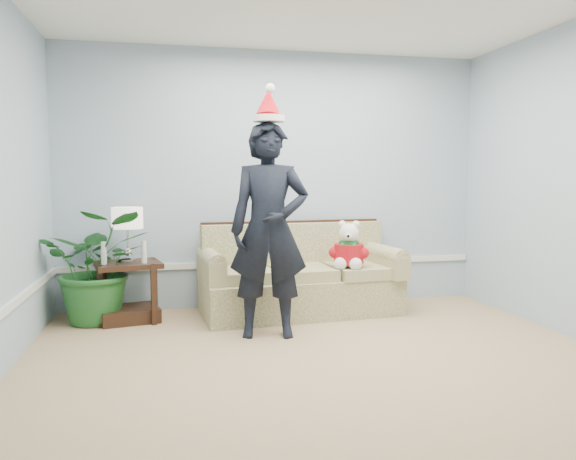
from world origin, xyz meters
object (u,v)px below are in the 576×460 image
Objects in this scene: sofa at (299,281)px; table_lamp at (127,220)px; man at (269,230)px; side_table at (129,298)px; houseplant at (99,266)px; teddy_bear at (349,251)px.

table_lamp is (-1.67, 0.01, 0.64)m from sofa.
table_lamp is 1.46m from man.
man reaches higher than table_lamp.
side_table is at bearing -94.10° from table_lamp.
man is at bearing -31.80° from side_table.
side_table is 0.37× the size of man.
side_table is 1.31× the size of table_lamp.
table_lamp is 0.51m from houseplant.
houseplant reaches higher than side_table.
man is 3.87× the size of teddy_bear.
side_table is 2.18m from teddy_bear.
houseplant is 2.41m from teddy_bear.
houseplant is at bearing 174.97° from sofa.
sofa is 4.25× the size of teddy_bear.
teddy_bear reaches higher than sofa.
side_table is 0.42m from houseplant.
table_lamp is 0.48× the size of houseplant.
table_lamp is at bearing -165.15° from teddy_bear.
man is (1.23, -0.76, 0.70)m from side_table.
side_table is at bearing 156.79° from man.
sofa is 3.89× the size of table_lamp.
side_table is at bearing -164.27° from teddy_bear.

